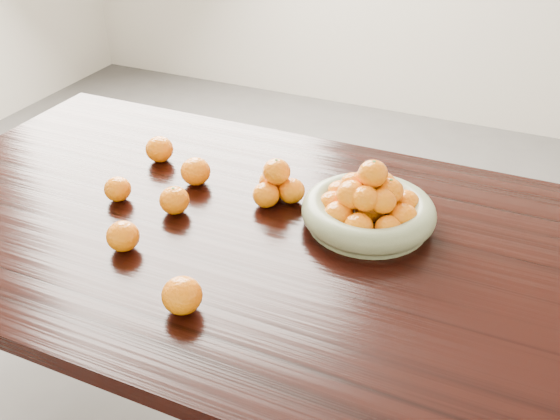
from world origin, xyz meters
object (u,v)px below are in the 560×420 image
at_px(dining_table, 295,270).
at_px(fruit_bowl, 369,207).
at_px(orange_pyramid, 277,184).
at_px(loose_orange_0, 174,200).

bearing_deg(dining_table, fruit_bowl, 43.32).
bearing_deg(dining_table, orange_pyramid, 128.28).
height_order(dining_table, orange_pyramid, orange_pyramid).
distance_m(fruit_bowl, orange_pyramid, 0.24).
height_order(dining_table, fruit_bowl, fruit_bowl).
distance_m(dining_table, orange_pyramid, 0.22).
relative_size(fruit_bowl, orange_pyramid, 2.38).
relative_size(dining_table, fruit_bowl, 6.55).
bearing_deg(orange_pyramid, loose_orange_0, -142.82).
relative_size(dining_table, orange_pyramid, 15.57).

